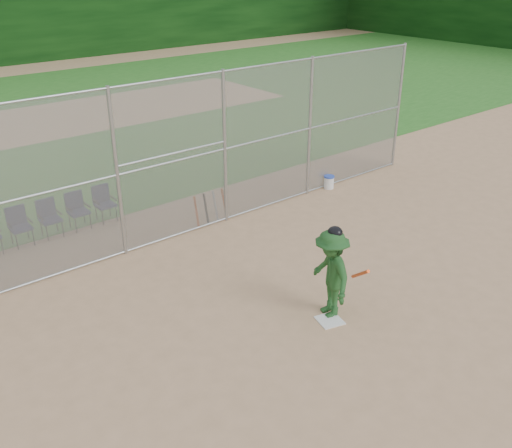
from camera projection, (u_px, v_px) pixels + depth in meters
ground at (335, 316)px, 11.32m from camera, size 100.00×100.00×0.00m
grass_strip at (24, 125)px, 23.93m from camera, size 100.00×100.00×0.00m
dirt_patch_far at (24, 124)px, 23.93m from camera, size 24.00×24.00×0.00m
backstop_fence at (192, 154)px, 13.94m from camera, size 16.09×0.09×4.00m
home_plate at (330, 320)px, 11.16m from camera, size 0.57×0.57×0.02m
batter_at_plate at (331, 273)px, 10.99m from camera, size 1.11×1.41×1.93m
water_cooler at (329, 182)px, 17.38m from camera, size 0.32×0.32×0.40m
spare_bats at (211, 208)px, 15.08m from camera, size 0.96×0.30×0.85m
chair_2 at (21, 227)px, 13.88m from camera, size 0.54×0.52×0.96m
chair_3 at (50, 219)px, 14.31m from camera, size 0.54×0.52×0.96m
chair_4 at (79, 211)px, 14.73m from camera, size 0.54×0.52×0.96m
chair_5 at (105, 204)px, 15.15m from camera, size 0.54×0.52×0.96m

